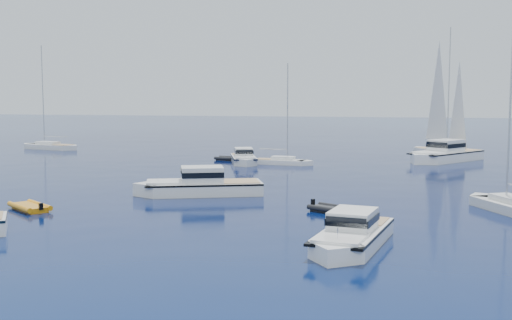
{
  "coord_description": "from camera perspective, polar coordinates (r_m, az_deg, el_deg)",
  "views": [
    {
      "loc": [
        10.24,
        -31.2,
        8.01
      ],
      "look_at": [
        -2.06,
        23.84,
        2.2
      ],
      "focal_mm": 44.67,
      "sensor_mm": 36.0,
      "label": 1
    }
  ],
  "objects": [
    {
      "name": "sailboat_centre",
      "position": [
        73.46,
        2.21,
        -0.38
      ],
      "size": [
        8.36,
        3.16,
        11.99
      ],
      "primitive_type": null,
      "rotation": [
        0.0,
        0.0,
        4.58
      ],
      "color": "white",
      "rests_on": "ground"
    },
    {
      "name": "ground",
      "position": [
        33.8,
        -5.46,
        -7.85
      ],
      "size": [
        400.0,
        400.0,
        0.0
      ],
      "primitive_type": "plane",
      "color": "#082053",
      "rests_on": "ground"
    },
    {
      "name": "tender_grey_far",
      "position": [
        77.81,
        -2.27,
        -0.03
      ],
      "size": [
        4.2,
        2.74,
        0.95
      ],
      "primitive_type": null,
      "rotation": [
        0.0,
        0.0,
        1.4
      ],
      "color": "black",
      "rests_on": "ground"
    },
    {
      "name": "motor_cruiser_distant",
      "position": [
        79.88,
        16.51,
        -0.12
      ],
      "size": [
        10.7,
        12.49,
        3.33
      ],
      "primitive_type": null,
      "rotation": [
        0.0,
        0.0,
        2.5
      ],
      "color": "white",
      "rests_on": "ground"
    },
    {
      "name": "motor_cruiser_horizon",
      "position": [
        74.54,
        -1.1,
        -0.29
      ],
      "size": [
        5.29,
        9.17,
        2.3
      ],
      "primitive_type": null,
      "rotation": [
        0.0,
        0.0,
        3.46
      ],
      "color": "silver",
      "rests_on": "ground"
    },
    {
      "name": "tender_grey_near",
      "position": [
        43.79,
        6.93,
        -4.7
      ],
      "size": [
        4.01,
        3.46,
        0.95
      ],
      "primitive_type": null,
      "rotation": [
        0.0,
        0.0,
        4.18
      ],
      "color": "black",
      "rests_on": "ground"
    },
    {
      "name": "sailboat_sails_r",
      "position": [
        87.68,
        16.24,
        0.4
      ],
      "size": [
        9.02,
        11.47,
        17.25
      ],
      "primitive_type": null,
      "rotation": [
        0.0,
        0.0,
        3.73
      ],
      "color": "white",
      "rests_on": "ground"
    },
    {
      "name": "sailboat_far_l",
      "position": [
        98.65,
        -17.95,
        0.94
      ],
      "size": [
        11.07,
        5.24,
        15.76
      ],
      "primitive_type": null,
      "rotation": [
        0.0,
        0.0,
        1.33
      ],
      "color": "silver",
      "rests_on": "ground"
    },
    {
      "name": "motor_cruiser_centre",
      "position": [
        51.38,
        -5.07,
        -3.11
      ],
      "size": [
        11.51,
        7.03,
        2.89
      ],
      "primitive_type": null,
      "rotation": [
        0.0,
        0.0,
        1.93
      ],
      "color": "silver",
      "rests_on": "ground"
    },
    {
      "name": "tender_yellow",
      "position": [
        47.14,
        -19.6,
        -4.24
      ],
      "size": [
        4.44,
        4.06,
        0.95
      ],
      "primitive_type": null,
      "rotation": [
        0.0,
        0.0,
        0.93
      ],
      "color": "orange",
      "rests_on": "ground"
    },
    {
      "name": "motor_cruiser_near",
      "position": [
        34.26,
        8.54,
        -7.7
      ],
      "size": [
        4.48,
        9.86,
        2.5
      ],
      "primitive_type": null,
      "rotation": [
        0.0,
        0.0,
        2.97
      ],
      "color": "white",
      "rests_on": "ground"
    }
  ]
}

